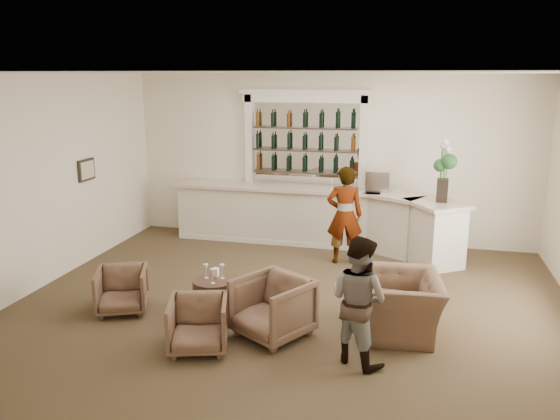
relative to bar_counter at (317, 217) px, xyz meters
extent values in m
plane|color=#4F3C27|center=(0.16, -3.00, -0.57)|extent=(8.00, 8.00, 0.00)
cube|color=#F6E9CC|center=(0.16, 0.50, 1.08)|extent=(8.00, 0.04, 3.30)
cube|color=#F6E9CC|center=(-3.84, -3.00, 1.08)|extent=(0.04, 7.00, 3.30)
cube|color=white|center=(0.16, -3.00, 2.73)|extent=(8.00, 7.00, 0.04)
cube|color=black|center=(-3.81, -1.80, 1.08)|extent=(0.04, 0.46, 0.38)
cube|color=beige|center=(-3.78, -1.80, 1.08)|extent=(0.01, 0.38, 0.30)
cube|color=white|center=(-0.84, 0.15, -0.03)|extent=(4.00, 0.70, 1.08)
cube|color=beige|center=(-0.84, 0.13, 0.54)|extent=(4.10, 0.82, 0.06)
cube|color=white|center=(1.51, -0.08, -0.03)|extent=(1.12, 1.04, 1.08)
cube|color=beige|center=(1.51, -0.10, 0.54)|extent=(1.27, 1.19, 0.06)
cube|color=white|center=(2.21, -0.60, -0.03)|extent=(1.08, 1.14, 1.08)
cube|color=beige|center=(2.21, -0.62, 0.54)|extent=(1.24, 1.29, 0.06)
cube|color=silver|center=(-0.84, -0.18, -0.52)|extent=(4.00, 0.06, 0.10)
cube|color=white|center=(-0.34, 0.48, 1.38)|extent=(2.15, 0.02, 1.65)
cube|color=silver|center=(-1.49, 0.42, 0.88)|extent=(0.14, 0.16, 2.90)
cube|color=silver|center=(0.81, 0.42, 0.88)|extent=(0.14, 0.16, 2.90)
cube|color=silver|center=(-0.34, 0.42, 2.27)|extent=(2.52, 0.16, 0.18)
cube|color=silver|center=(-0.34, 0.42, 2.39)|extent=(2.64, 0.20, 0.08)
cube|color=#35271A|center=(-0.34, 0.37, 0.81)|extent=(2.05, 0.20, 0.03)
cube|color=#35271A|center=(-0.34, 0.37, 1.25)|extent=(2.05, 0.20, 0.03)
cube|color=#35271A|center=(-0.34, 0.37, 1.69)|extent=(2.05, 0.20, 0.03)
cylinder|color=#4E2E21|center=(-0.83, -3.47, -0.32)|extent=(0.59, 0.59, 0.50)
imported|color=gray|center=(0.65, -0.89, 0.30)|extent=(0.71, 0.54, 1.75)
imported|color=gray|center=(1.26, -4.31, 0.19)|extent=(0.94, 0.88, 1.53)
imported|color=brown|center=(-2.12, -3.72, -0.26)|extent=(0.90, 0.91, 0.64)
imported|color=brown|center=(-0.65, -4.49, -0.25)|extent=(0.87, 0.89, 0.65)
imported|color=brown|center=(0.14, -3.94, -0.18)|extent=(1.16, 1.17, 0.78)
imported|color=brown|center=(1.72, -3.42, -0.20)|extent=(1.16, 1.29, 0.76)
cube|color=silver|center=(1.15, 0.08, 0.76)|extent=(0.46, 0.39, 0.39)
cube|color=black|center=(2.28, -0.58, 0.77)|extent=(0.18, 0.18, 0.41)
cube|color=white|center=(-0.85, -3.33, -0.01)|extent=(0.08, 0.08, 0.12)
camera|label=1|loc=(1.79, -10.17, 2.70)|focal=35.00mm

